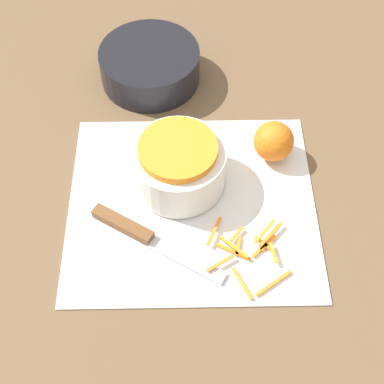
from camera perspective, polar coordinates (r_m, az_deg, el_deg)
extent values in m
plane|color=brown|center=(0.88, 0.00, -1.32)|extent=(4.00, 4.00, 0.00)
cube|color=silver|center=(0.88, 0.00, -1.22)|extent=(0.40, 0.36, 0.01)
cylinder|color=silver|center=(0.87, -1.46, 2.72)|extent=(0.15, 0.15, 0.08)
cylinder|color=orange|center=(0.84, -1.52, 4.50)|extent=(0.13, 0.13, 0.02)
cylinder|color=black|center=(1.05, -4.51, 13.31)|extent=(0.19, 0.19, 0.07)
cube|color=brown|center=(0.85, -7.39, -3.41)|extent=(0.10, 0.07, 0.02)
cube|color=silver|center=(0.82, -0.52, -7.23)|extent=(0.12, 0.09, 0.00)
sphere|color=orange|center=(0.92, 8.70, 5.37)|extent=(0.07, 0.07, 0.07)
cube|color=orange|center=(0.83, 4.95, -5.75)|extent=(0.01, 0.03, 0.00)
cube|color=orange|center=(0.81, 8.70, -9.57)|extent=(0.06, 0.04, 0.00)
cube|color=orange|center=(0.81, 3.01, -7.59)|extent=(0.04, 0.03, 0.00)
cube|color=orange|center=(0.84, 8.14, -5.41)|extent=(0.03, 0.03, 0.00)
cube|color=orange|center=(0.83, 8.68, -6.42)|extent=(0.01, 0.04, 0.00)
cube|color=orange|center=(0.84, 4.80, -4.51)|extent=(0.02, 0.03, 0.00)
cube|color=orange|center=(0.83, 4.49, -5.88)|extent=(0.04, 0.04, 0.00)
cube|color=orange|center=(0.83, 4.45, -6.37)|extent=(0.05, 0.03, 0.00)
cube|color=orange|center=(0.84, 2.39, -4.17)|extent=(0.03, 0.05, 0.00)
cube|color=orange|center=(0.84, 7.78, -4.14)|extent=(0.04, 0.04, 0.00)
cube|color=orange|center=(0.81, 5.38, -9.69)|extent=(0.03, 0.05, 0.00)
cube|color=orange|center=(0.84, 7.79, -5.61)|extent=(0.03, 0.03, 0.00)
cube|color=orange|center=(0.84, 8.41, -4.47)|extent=(0.04, 0.04, 0.00)
cube|color=orange|center=(0.83, 7.20, -6.14)|extent=(0.03, 0.03, 0.00)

